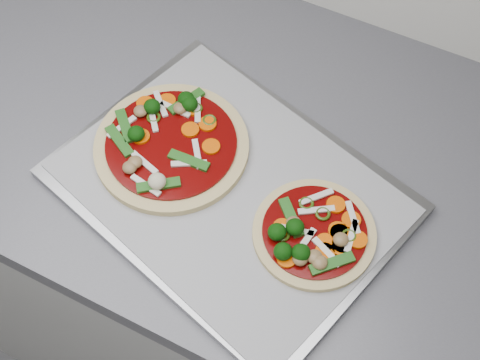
% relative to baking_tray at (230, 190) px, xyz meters
% --- Properties ---
extents(base_cabinet, '(3.60, 0.60, 0.86)m').
position_rel_baking_tray_xyz_m(base_cabinet, '(0.19, 0.08, -0.48)').
color(base_cabinet, '#B6B6B4').
rests_on(base_cabinet, ground).
extents(countertop, '(3.60, 0.60, 0.04)m').
position_rel_baking_tray_xyz_m(countertop, '(0.19, 0.08, -0.03)').
color(countertop, '#5A5A61').
rests_on(countertop, base_cabinet).
extents(baking_tray, '(0.51, 0.43, 0.01)m').
position_rel_baking_tray_xyz_m(baking_tray, '(0.00, 0.00, 0.00)').
color(baking_tray, gray).
rests_on(baking_tray, countertop).
extents(parchment, '(0.49, 0.42, 0.00)m').
position_rel_baking_tray_xyz_m(parchment, '(-0.00, 0.00, 0.01)').
color(parchment, '#98999D').
rests_on(parchment, baking_tray).
extents(pizza_left, '(0.23, 0.23, 0.04)m').
position_rel_baking_tray_xyz_m(pizza_left, '(-0.10, 0.02, 0.02)').
color(pizza_left, '#CEB778').
rests_on(pizza_left, parchment).
extents(pizza_right, '(0.17, 0.17, 0.03)m').
position_rel_baking_tray_xyz_m(pizza_right, '(0.13, -0.02, 0.02)').
color(pizza_right, '#CEB778').
rests_on(pizza_right, parchment).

